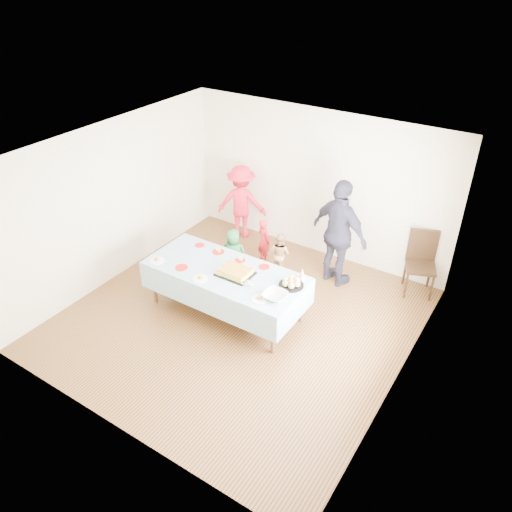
{
  "coord_description": "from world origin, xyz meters",
  "views": [
    {
      "loc": [
        3.52,
        -4.97,
        5.0
      ],
      "look_at": [
        0.12,
        0.3,
        1.05
      ],
      "focal_mm": 35.0,
      "sensor_mm": 36.0,
      "label": 1
    }
  ],
  "objects_px": {
    "party_table": "(225,273)",
    "dining_chair": "(421,259)",
    "birthday_cake": "(235,272)",
    "adult_left": "(241,202)"
  },
  "relations": [
    {
      "from": "party_table",
      "to": "adult_left",
      "type": "height_order",
      "value": "adult_left"
    },
    {
      "from": "birthday_cake",
      "to": "dining_chair",
      "type": "bearing_deg",
      "value": 46.09
    },
    {
      "from": "birthday_cake",
      "to": "adult_left",
      "type": "distance_m",
      "value": 2.54
    },
    {
      "from": "party_table",
      "to": "birthday_cake",
      "type": "relative_size",
      "value": 4.72
    },
    {
      "from": "birthday_cake",
      "to": "dining_chair",
      "type": "height_order",
      "value": "dining_chair"
    },
    {
      "from": "birthday_cake",
      "to": "adult_left",
      "type": "height_order",
      "value": "adult_left"
    },
    {
      "from": "dining_chair",
      "to": "adult_left",
      "type": "distance_m",
      "value": 3.51
    },
    {
      "from": "birthday_cake",
      "to": "dining_chair",
      "type": "relative_size",
      "value": 0.49
    },
    {
      "from": "adult_left",
      "to": "birthday_cake",
      "type": "bearing_deg",
      "value": 99.49
    },
    {
      "from": "party_table",
      "to": "dining_chair",
      "type": "height_order",
      "value": "dining_chair"
    }
  ]
}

